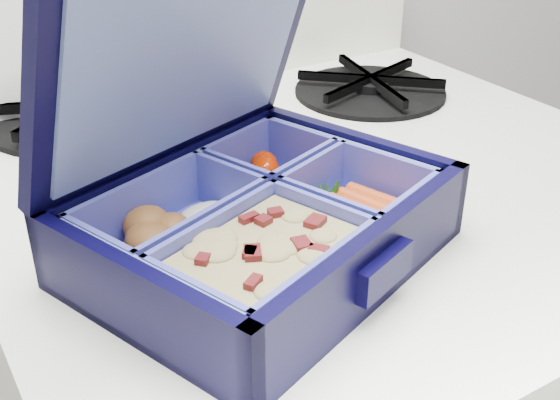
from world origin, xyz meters
TOP-DOWN VIEW (x-y plane):
  - bento_box at (-0.59, 1.58)m, footprint 0.29×0.26m
  - burner_grate at (-0.32, 1.80)m, footprint 0.21×0.21m
  - burner_grate_rear at (-0.63, 1.89)m, footprint 0.23×0.23m
  - fork at (-0.52, 1.70)m, footprint 0.13×0.16m

SIDE VIEW (x-z plane):
  - fork at x=-0.52m, z-range 0.88..0.88m
  - burner_grate_rear at x=-0.63m, z-range 0.88..0.90m
  - burner_grate at x=-0.32m, z-range 0.88..0.90m
  - bento_box at x=-0.59m, z-range 0.88..0.94m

